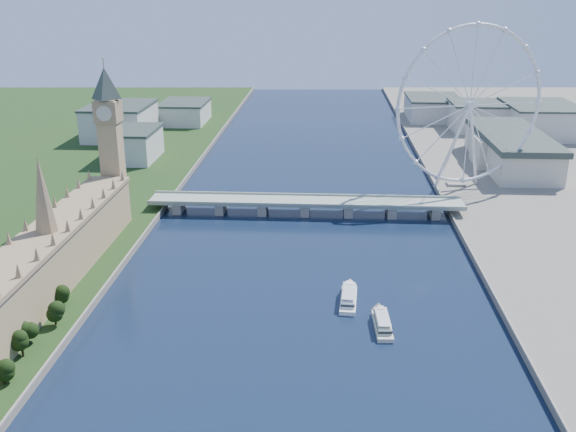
{
  "coord_description": "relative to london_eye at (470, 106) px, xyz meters",
  "views": [
    {
      "loc": [
        13.31,
        -127.78,
        150.92
      ],
      "look_at": [
        -6.93,
        210.0,
        29.78
      ],
      "focal_mm": 40.0,
      "sensor_mm": 36.0,
      "label": 1
    }
  ],
  "objects": [
    {
      "name": "parliament_range",
      "position": [
        -247.98,
        -185.08,
        -49.04
      ],
      "size": [
        24.0,
        200.0,
        70.0
      ],
      "color": "tan",
      "rests_on": "ground"
    },
    {
      "name": "city_skyline",
      "position": [
        -80.75,
        205.0,
        -50.56
      ],
      "size": [
        505.0,
        280.0,
        32.0
      ],
      "color": "beige",
      "rests_on": "ground"
    },
    {
      "name": "tour_boat_far",
      "position": [
        -78.41,
        -215.36,
        -67.52
      ],
      "size": [
        9.01,
        30.49,
        6.67
      ],
      "primitive_type": null,
      "rotation": [
        0.0,
        0.0,
        0.04
      ],
      "color": "beige",
      "rests_on": "ground"
    },
    {
      "name": "tour_boat_near",
      "position": [
        -93.48,
        -190.12,
        -67.52
      ],
      "size": [
        10.48,
        32.74,
        7.15
      ],
      "primitive_type": null,
      "rotation": [
        0.0,
        0.0,
        -0.07
      ],
      "color": "white",
      "rests_on": "ground"
    },
    {
      "name": "london_eye",
      "position": [
        0.0,
        0.0,
        0.0
      ],
      "size": [
        113.6,
        39.12,
        124.3
      ],
      "color": "silver",
      "rests_on": "ground"
    },
    {
      "name": "westminster_bridge",
      "position": [
        -119.98,
        -55.08,
        -60.89
      ],
      "size": [
        220.0,
        22.0,
        9.5
      ],
      "color": "gray",
      "rests_on": "ground"
    },
    {
      "name": "county_hall",
      "position": [
        55.02,
        74.92,
        -67.52
      ],
      "size": [
        54.0,
        144.0,
        35.0
      ],
      "primitive_type": null,
      "color": "beige",
      "rests_on": "ground"
    },
    {
      "name": "big_ben",
      "position": [
        -247.98,
        -77.08,
        -0.95
      ],
      "size": [
        20.02,
        20.02,
        110.0
      ],
      "color": "tan",
      "rests_on": "ground"
    }
  ]
}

